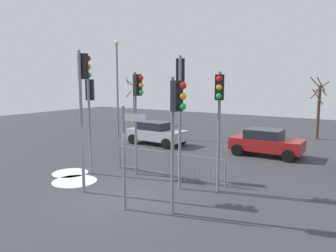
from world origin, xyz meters
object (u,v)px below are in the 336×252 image
(traffic_light_rear_left, at_px, (90,103))
(street_lamp, at_px, (117,79))
(traffic_light_foreground_right, at_px, (219,105))
(traffic_light_mid_left, at_px, (176,115))
(bare_tree_centre, at_px, (318,109))
(traffic_light_rear_right, at_px, (83,90))
(car_red_far, at_px, (266,142))
(direction_sign_post, at_px, (126,153))
(bare_tree_left, at_px, (134,100))
(car_silver_mid, at_px, (157,133))
(traffic_light_mid_right, at_px, (137,100))
(traffic_light_foreground_left, at_px, (180,93))

(traffic_light_rear_left, distance_m, street_lamp, 9.80)
(traffic_light_foreground_right, height_order, traffic_light_mid_left, traffic_light_foreground_right)
(bare_tree_centre, bearing_deg, street_lamp, -151.76)
(traffic_light_foreground_right, xyz_separation_m, traffic_light_mid_left, (-0.23, -2.57, -0.15))
(traffic_light_rear_right, distance_m, traffic_light_mid_left, 3.97)
(traffic_light_mid_left, height_order, car_red_far, traffic_light_mid_left)
(traffic_light_foreground_right, xyz_separation_m, direction_sign_post, (-1.75, -3.09, -1.38))
(traffic_light_rear_right, bearing_deg, direction_sign_post, -11.87)
(traffic_light_mid_left, relative_size, direction_sign_post, 1.26)
(traffic_light_mid_left, relative_size, bare_tree_centre, 0.96)
(bare_tree_left, bearing_deg, direction_sign_post, -51.83)
(bare_tree_left, relative_size, bare_tree_centre, 1.03)
(car_red_far, relative_size, bare_tree_left, 0.85)
(bare_tree_left, height_order, bare_tree_centre, bare_tree_left)
(bare_tree_left, bearing_deg, traffic_light_rear_right, -56.40)
(car_silver_mid, bearing_deg, traffic_light_rear_right, -68.80)
(direction_sign_post, relative_size, bare_tree_left, 0.74)
(traffic_light_mid_right, relative_size, car_red_far, 1.17)
(car_red_far, height_order, bare_tree_left, bare_tree_left)
(direction_sign_post, xyz_separation_m, bare_tree_left, (-13.10, 16.66, 0.40))
(direction_sign_post, relative_size, street_lamp, 0.48)
(traffic_light_mid_right, height_order, street_lamp, street_lamp)
(traffic_light_foreground_right, bearing_deg, street_lamp, -53.77)
(traffic_light_rear_left, bearing_deg, traffic_light_foreground_right, -17.50)
(traffic_light_mid_right, height_order, car_red_far, traffic_light_mid_right)
(traffic_light_rear_right, height_order, traffic_light_mid_right, traffic_light_rear_right)
(bare_tree_centre, bearing_deg, traffic_light_rear_left, -115.56)
(traffic_light_mid_right, bearing_deg, direction_sign_post, 45.91)
(traffic_light_foreground_right, distance_m, bare_tree_centre, 14.18)
(traffic_light_foreground_right, bearing_deg, direction_sign_post, 39.61)
(direction_sign_post, height_order, car_red_far, direction_sign_post)
(car_red_far, bearing_deg, traffic_light_mid_left, -89.55)
(traffic_light_mid_right, distance_m, bare_tree_centre, 14.84)
(traffic_light_foreground_left, distance_m, bare_tree_centre, 14.69)
(traffic_light_mid_left, bearing_deg, bare_tree_left, -126.49)
(car_silver_mid, xyz_separation_m, bare_tree_left, (-7.67, 7.20, 1.49))
(car_red_far, xyz_separation_m, bare_tree_left, (-14.60, 6.64, 1.49))
(traffic_light_rear_left, height_order, car_red_far, traffic_light_rear_left)
(car_silver_mid, xyz_separation_m, street_lamp, (-4.13, 0.94, 3.49))
(street_lamp, bearing_deg, bare_tree_centre, 28.24)
(direction_sign_post, xyz_separation_m, car_silver_mid, (-5.43, 9.46, -1.09))
(traffic_light_foreground_right, xyz_separation_m, bare_tree_centre, (1.29, 14.08, -1.07))
(traffic_light_mid_left, relative_size, car_silver_mid, 1.09)
(traffic_light_rear_right, height_order, bare_tree_left, traffic_light_rear_right)
(traffic_light_rear_right, height_order, direction_sign_post, traffic_light_rear_right)
(traffic_light_mid_left, distance_m, street_lamp, 14.89)
(traffic_light_mid_right, bearing_deg, bare_tree_left, -127.38)
(traffic_light_foreground_left, bearing_deg, traffic_light_mid_right, 139.30)
(traffic_light_mid_left, relative_size, street_lamp, 0.60)
(traffic_light_rear_right, xyz_separation_m, car_silver_mid, (-3.04, 8.92, -2.99))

